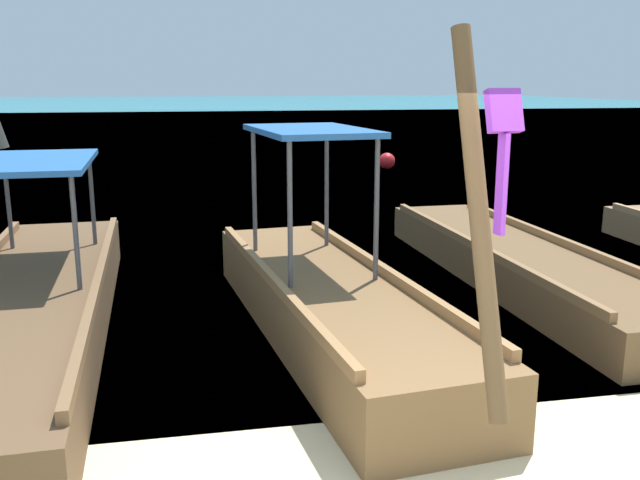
{
  "coord_description": "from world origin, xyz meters",
  "views": [
    {
      "loc": [
        -1.36,
        -2.95,
        2.57
      ],
      "look_at": [
        0.0,
        3.87,
        0.98
      ],
      "focal_mm": 39.16,
      "sensor_mm": 36.0,
      "label": 1
    }
  ],
  "objects_px": {
    "longtail_boat_blue_ribbon": "(32,309)",
    "longtail_boat_violet_ribbon": "(330,302)",
    "mooring_buoy_near": "(387,161)",
    "longtail_boat_turquoise_ribbon": "(519,264)"
  },
  "relations": [
    {
      "from": "longtail_boat_blue_ribbon",
      "to": "longtail_boat_violet_ribbon",
      "type": "distance_m",
      "value": 2.99
    },
    {
      "from": "longtail_boat_blue_ribbon",
      "to": "mooring_buoy_near",
      "type": "xyz_separation_m",
      "value": [
        7.54,
        12.9,
        -0.09
      ]
    },
    {
      "from": "longtail_boat_blue_ribbon",
      "to": "mooring_buoy_near",
      "type": "distance_m",
      "value": 14.95
    },
    {
      "from": "longtail_boat_violet_ribbon",
      "to": "longtail_boat_turquoise_ribbon",
      "type": "distance_m",
      "value": 3.14
    },
    {
      "from": "mooring_buoy_near",
      "to": "longtail_boat_blue_ribbon",
      "type": "bearing_deg",
      "value": -120.31
    },
    {
      "from": "longtail_boat_violet_ribbon",
      "to": "longtail_boat_turquoise_ribbon",
      "type": "bearing_deg",
      "value": 26.82
    },
    {
      "from": "longtail_boat_violet_ribbon",
      "to": "mooring_buoy_near",
      "type": "bearing_deg",
      "value": 71.03
    },
    {
      "from": "longtail_boat_violet_ribbon",
      "to": "longtail_boat_turquoise_ribbon",
      "type": "relative_size",
      "value": 0.89
    },
    {
      "from": "mooring_buoy_near",
      "to": "longtail_boat_violet_ribbon",
      "type": "bearing_deg",
      "value": -108.97
    },
    {
      "from": "longtail_boat_violet_ribbon",
      "to": "mooring_buoy_near",
      "type": "distance_m",
      "value": 14.13
    }
  ]
}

